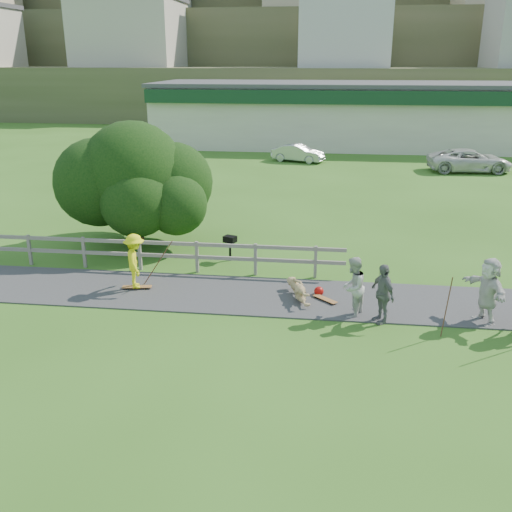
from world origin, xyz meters
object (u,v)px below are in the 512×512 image
object	(u,v)px
car_white	(470,160)
tree	(135,196)
skater_fallen	(299,290)
spectator_b	(382,294)
car_silver	(298,153)
skater_rider	(135,264)
spectator_a	(353,287)
bbq	(230,248)
spectator_d	(488,291)

from	to	relation	value
car_white	tree	bearing A→B (deg)	132.84
tree	skater_fallen	bearing A→B (deg)	-35.61
spectator_b	tree	xyz separation A→B (m)	(-8.94, 6.02, 1.06)
car_silver	car_white	bearing A→B (deg)	-84.79
skater_fallen	car_silver	distance (m)	24.59
skater_fallen	car_silver	world-z (taller)	car_silver
skater_rider	tree	bearing A→B (deg)	-3.99
skater_rider	spectator_b	bearing A→B (deg)	-122.57
spectator_a	car_silver	bearing A→B (deg)	-151.49
skater_fallen	spectator_b	world-z (taller)	spectator_b
bbq	car_silver	bearing A→B (deg)	108.22
skater_rider	bbq	bearing A→B (deg)	-60.30
spectator_a	spectator_d	xyz separation A→B (m)	(3.61, 0.04, 0.07)
skater_fallen	spectator_d	xyz separation A→B (m)	(5.17, -0.96, 0.63)
tree	bbq	size ratio (longest dim) A/B	6.94
skater_rider	car_white	distance (m)	26.55
tree	bbq	distance (m)	4.47
spectator_d	tree	xyz separation A→B (m)	(-11.77, 5.69, 0.96)
skater_fallen	bbq	distance (m)	4.17
skater_fallen	car_white	size ratio (longest dim) A/B	0.32
spectator_a	tree	world-z (taller)	tree
spectator_b	skater_rider	bearing A→B (deg)	-128.78
skater_rider	tree	world-z (taller)	tree
skater_fallen	spectator_a	distance (m)	1.93
spectator_a	spectator_d	distance (m)	3.62
tree	bbq	xyz separation A→B (m)	(3.95, -1.52, -1.44)
spectator_b	tree	world-z (taller)	tree
skater_rider	car_silver	world-z (taller)	skater_rider
spectator_a	bbq	world-z (taller)	spectator_a
car_white	bbq	distance (m)	22.61
car_white	bbq	xyz separation A→B (m)	(-12.40, -18.91, -0.27)
skater_rider	spectator_a	distance (m)	6.75
spectator_a	spectator_b	bearing A→B (deg)	91.94
car_white	tree	distance (m)	23.90
car_white	tree	world-z (taller)	tree
spectator_b	bbq	distance (m)	6.73
spectator_a	car_silver	xyz separation A→B (m)	(-2.98, 25.55, -0.27)
spectator_a	car_white	size ratio (longest dim) A/B	0.33
skater_rider	spectator_a	xyz separation A→B (m)	(6.66, -1.11, 0.01)
skater_rider	car_silver	size ratio (longest dim) A/B	0.47
skater_rider	spectator_a	size ratio (longest dim) A/B	0.98
car_silver	tree	bearing A→B (deg)	-177.18
car_white	bbq	world-z (taller)	car_white
car_silver	skater_fallen	bearing A→B (deg)	-159.22
skater_rider	spectator_b	size ratio (longest dim) A/B	1.02
spectator_a	spectator_b	size ratio (longest dim) A/B	1.03
skater_rider	spectator_d	xyz separation A→B (m)	(10.27, -1.07, 0.08)
spectator_d	skater_fallen	bearing A→B (deg)	-121.92
spectator_d	car_silver	xyz separation A→B (m)	(-6.59, 25.51, -0.33)
car_silver	car_white	distance (m)	11.43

